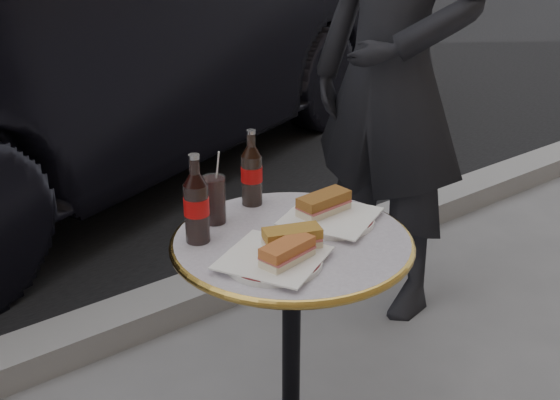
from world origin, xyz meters
TOP-DOWN VIEW (x-y plane):
  - curb at (0.00, 0.90)m, footprint 40.00×0.20m
  - bistro_table at (0.00, 0.00)m, footprint 0.62×0.62m
  - plate_left at (-0.12, -0.08)m, footprint 0.29×0.29m
  - plate_right at (0.14, 0.01)m, footprint 0.29×0.29m
  - sandwich_left_a at (-0.11, -0.11)m, footprint 0.15×0.09m
  - sandwich_left_b at (-0.05, -0.06)m, footprint 0.15×0.11m
  - sandwich_right at (0.14, 0.04)m, footprint 0.15×0.08m
  - cola_bottle_left at (-0.20, 0.13)m, footprint 0.09×0.09m
  - cola_bottle_right at (0.05, 0.24)m, footprint 0.07×0.07m
  - cola_glass at (-0.10, 0.20)m, footprint 0.07×0.07m
  - parked_car at (0.63, 2.60)m, footprint 3.29×5.12m
  - pedestrian at (0.88, 0.51)m, footprint 0.54×0.74m

SIDE VIEW (x-z plane):
  - curb at x=0.00m, z-range -0.01..0.11m
  - bistro_table at x=0.00m, z-range 0.00..0.73m
  - plate_left at x=-0.12m, z-range 0.73..0.75m
  - plate_right at x=0.14m, z-range 0.73..0.75m
  - sandwich_left_a at x=-0.11m, z-range 0.75..0.79m
  - sandwich_left_b at x=-0.05m, z-range 0.75..0.79m
  - sandwich_right at x=0.14m, z-range 0.75..0.80m
  - parked_car at x=0.63m, z-range 0.00..1.59m
  - cola_glass at x=-0.10m, z-range 0.73..0.86m
  - cola_bottle_right at x=0.05m, z-range 0.73..0.95m
  - cola_bottle_left at x=-0.20m, z-range 0.73..0.96m
  - pedestrian at x=0.88m, z-range 0.00..1.85m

